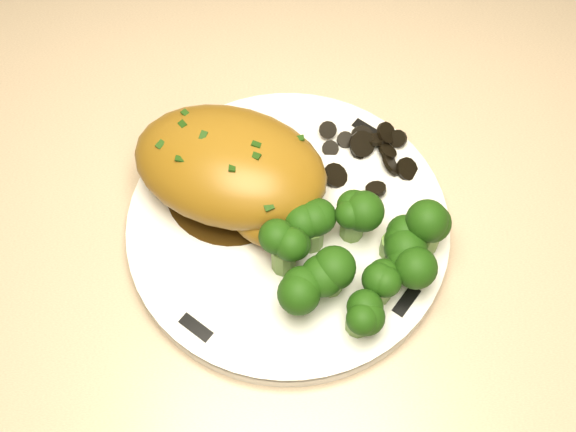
{
  "coord_description": "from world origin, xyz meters",
  "views": [
    {
      "loc": [
        -0.51,
        1.38,
        1.37
      ],
      "look_at": [
        -0.52,
        1.66,
        0.86
      ],
      "focal_mm": 45.0,
      "sensor_mm": 36.0,
      "label": 1
    }
  ],
  "objects_px": {
    "chicken_breast": "(235,172)",
    "counter": "(493,371)",
    "broccoli_florets": "(356,259)",
    "plate": "(288,227)"
  },
  "relations": [
    {
      "from": "counter",
      "to": "chicken_breast",
      "type": "distance_m",
      "value": 0.56
    },
    {
      "from": "plate",
      "to": "chicken_breast",
      "type": "height_order",
      "value": "chicken_breast"
    },
    {
      "from": "chicken_breast",
      "to": "broccoli_florets",
      "type": "height_order",
      "value": "chicken_breast"
    },
    {
      "from": "chicken_breast",
      "to": "broccoli_florets",
      "type": "relative_size",
      "value": 1.3
    },
    {
      "from": "plate",
      "to": "broccoli_florets",
      "type": "bearing_deg",
      "value": -38.93
    },
    {
      "from": "chicken_breast",
      "to": "counter",
      "type": "bearing_deg",
      "value": 13.42
    },
    {
      "from": "plate",
      "to": "broccoli_florets",
      "type": "height_order",
      "value": "broccoli_florets"
    },
    {
      "from": "counter",
      "to": "plate",
      "type": "bearing_deg",
      "value": -176.64
    },
    {
      "from": "counter",
      "to": "broccoli_florets",
      "type": "distance_m",
      "value": 0.51
    },
    {
      "from": "counter",
      "to": "plate",
      "type": "relative_size",
      "value": 7.26
    }
  ]
}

